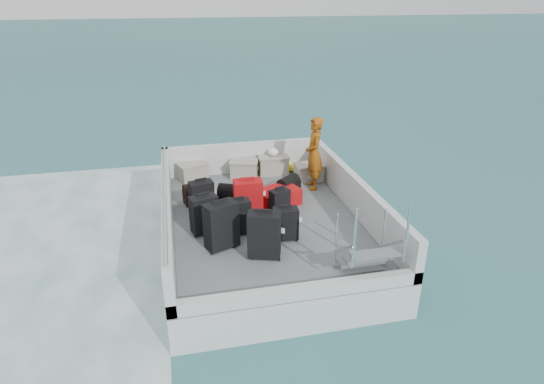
{
  "coord_description": "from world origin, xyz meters",
  "views": [
    {
      "loc": [
        -1.49,
        -7.33,
        4.49
      ],
      "look_at": [
        0.21,
        0.31,
        1.0
      ],
      "focal_mm": 30.0,
      "sensor_mm": 36.0,
      "label": 1
    }
  ],
  "objects_px": {
    "suitcase_4": "(238,217)",
    "suitcase_7": "(280,203)",
    "suitcase_8": "(278,197)",
    "crate_2": "(273,165)",
    "crate_0": "(193,172)",
    "passenger": "(314,154)",
    "suitcase_6": "(286,224)",
    "crate_3": "(309,173)",
    "suitcase_5": "(248,199)",
    "crate_1": "(244,169)",
    "suitcase_1": "(204,215)",
    "suitcase_2": "(202,197)",
    "suitcase_0": "(221,226)",
    "suitcase_3": "(264,235)"
  },
  "relations": [
    {
      "from": "suitcase_5",
      "to": "suitcase_8",
      "type": "relative_size",
      "value": 0.88
    },
    {
      "from": "suitcase_5",
      "to": "crate_1",
      "type": "distance_m",
      "value": 1.99
    },
    {
      "from": "crate_1",
      "to": "suitcase_3",
      "type": "bearing_deg",
      "value": -93.95
    },
    {
      "from": "suitcase_1",
      "to": "suitcase_2",
      "type": "relative_size",
      "value": 1.09
    },
    {
      "from": "suitcase_3",
      "to": "crate_3",
      "type": "relative_size",
      "value": 1.32
    },
    {
      "from": "suitcase_6",
      "to": "crate_1",
      "type": "relative_size",
      "value": 0.97
    },
    {
      "from": "suitcase_5",
      "to": "crate_3",
      "type": "distance_m",
      "value": 2.18
    },
    {
      "from": "suitcase_7",
      "to": "crate_1",
      "type": "xyz_separation_m",
      "value": [
        -0.34,
        2.04,
        -0.08
      ]
    },
    {
      "from": "crate_3",
      "to": "passenger",
      "type": "height_order",
      "value": "passenger"
    },
    {
      "from": "suitcase_0",
      "to": "suitcase_4",
      "type": "bearing_deg",
      "value": 28.6
    },
    {
      "from": "suitcase_7",
      "to": "crate_0",
      "type": "bearing_deg",
      "value": 103.71
    },
    {
      "from": "suitcase_1",
      "to": "suitcase_2",
      "type": "bearing_deg",
      "value": 71.42
    },
    {
      "from": "suitcase_6",
      "to": "suitcase_0",
      "type": "bearing_deg",
      "value": -174.28
    },
    {
      "from": "suitcase_8",
      "to": "suitcase_3",
      "type": "bearing_deg",
      "value": 142.18
    },
    {
      "from": "suitcase_5",
      "to": "suitcase_8",
      "type": "height_order",
      "value": "suitcase_5"
    },
    {
      "from": "passenger",
      "to": "crate_3",
      "type": "bearing_deg",
      "value": -177.14
    },
    {
      "from": "crate_0",
      "to": "passenger",
      "type": "xyz_separation_m",
      "value": [
        2.46,
        -1.01,
        0.59
      ]
    },
    {
      "from": "suitcase_5",
      "to": "passenger",
      "type": "height_order",
      "value": "passenger"
    },
    {
      "from": "crate_0",
      "to": "suitcase_4",
      "type": "bearing_deg",
      "value": -77.06
    },
    {
      "from": "suitcase_1",
      "to": "suitcase_2",
      "type": "distance_m",
      "value": 0.8
    },
    {
      "from": "suitcase_8",
      "to": "crate_2",
      "type": "xyz_separation_m",
      "value": [
        0.27,
        1.64,
        0.04
      ]
    },
    {
      "from": "suitcase_5",
      "to": "crate_1",
      "type": "relative_size",
      "value": 1.22
    },
    {
      "from": "suitcase_2",
      "to": "suitcase_4",
      "type": "bearing_deg",
      "value": -73.99
    },
    {
      "from": "crate_1",
      "to": "suitcase_4",
      "type": "bearing_deg",
      "value": -101.55
    },
    {
      "from": "suitcase_0",
      "to": "suitcase_8",
      "type": "height_order",
      "value": "suitcase_0"
    },
    {
      "from": "suitcase_5",
      "to": "crate_3",
      "type": "height_order",
      "value": "suitcase_5"
    },
    {
      "from": "suitcase_6",
      "to": "suitcase_8",
      "type": "distance_m",
      "value": 1.4
    },
    {
      "from": "suitcase_4",
      "to": "suitcase_7",
      "type": "xyz_separation_m",
      "value": [
        0.86,
        0.53,
        -0.06
      ]
    },
    {
      "from": "crate_1",
      "to": "suitcase_2",
      "type": "bearing_deg",
      "value": -123.41
    },
    {
      "from": "crate_3",
      "to": "passenger",
      "type": "distance_m",
      "value": 0.73
    },
    {
      "from": "crate_0",
      "to": "crate_1",
      "type": "xyz_separation_m",
      "value": [
        1.13,
        -0.08,
        -0.0
      ]
    },
    {
      "from": "suitcase_0",
      "to": "suitcase_6",
      "type": "xyz_separation_m",
      "value": [
        1.08,
        0.03,
        -0.11
      ]
    },
    {
      "from": "suitcase_4",
      "to": "suitcase_5",
      "type": "distance_m",
      "value": 0.67
    },
    {
      "from": "suitcase_0",
      "to": "crate_3",
      "type": "xyz_separation_m",
      "value": [
        2.22,
        2.47,
        -0.22
      ]
    },
    {
      "from": "suitcase_8",
      "to": "crate_2",
      "type": "bearing_deg",
      "value": -27.8
    },
    {
      "from": "suitcase_6",
      "to": "crate_3",
      "type": "distance_m",
      "value": 2.69
    },
    {
      "from": "suitcase_1",
      "to": "suitcase_8",
      "type": "relative_size",
      "value": 0.84
    },
    {
      "from": "suitcase_5",
      "to": "crate_1",
      "type": "bearing_deg",
      "value": 85.44
    },
    {
      "from": "suitcase_5",
      "to": "suitcase_1",
      "type": "bearing_deg",
      "value": -149.9
    },
    {
      "from": "suitcase_1",
      "to": "passenger",
      "type": "bearing_deg",
      "value": 14.25
    },
    {
      "from": "suitcase_0",
      "to": "suitcase_1",
      "type": "xyz_separation_m",
      "value": [
        -0.23,
        0.58,
        -0.06
      ]
    },
    {
      "from": "crate_2",
      "to": "suitcase_3",
      "type": "bearing_deg",
      "value": -104.85
    },
    {
      "from": "suitcase_4",
      "to": "crate_1",
      "type": "distance_m",
      "value": 2.63
    },
    {
      "from": "suitcase_1",
      "to": "crate_0",
      "type": "distance_m",
      "value": 2.49
    },
    {
      "from": "suitcase_0",
      "to": "suitcase_1",
      "type": "bearing_deg",
      "value": 89.07
    },
    {
      "from": "crate_3",
      "to": "suitcase_1",
      "type": "bearing_deg",
      "value": -142.35
    },
    {
      "from": "suitcase_7",
      "to": "crate_3",
      "type": "relative_size",
      "value": 0.88
    },
    {
      "from": "suitcase_4",
      "to": "suitcase_7",
      "type": "relative_size",
      "value": 1.22
    },
    {
      "from": "crate_2",
      "to": "crate_3",
      "type": "height_order",
      "value": "crate_2"
    },
    {
      "from": "suitcase_2",
      "to": "passenger",
      "type": "height_order",
      "value": "passenger"
    }
  ]
}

